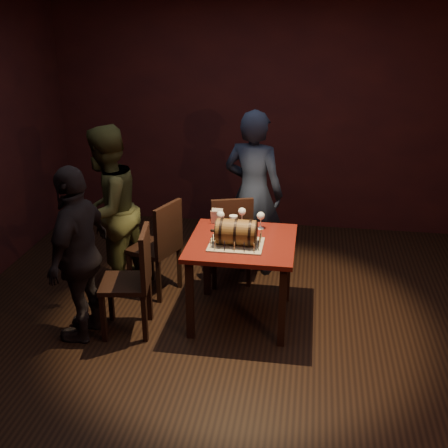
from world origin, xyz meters
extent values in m
plane|color=black|center=(0.00, 0.00, 0.00)|extent=(5.00, 5.00, 0.00)
cube|color=black|center=(0.00, 2.50, 1.40)|extent=(5.00, 0.04, 2.80)
cube|color=black|center=(0.00, -2.50, 1.40)|extent=(5.00, 0.04, 2.80)
cube|color=#4B100C|center=(0.08, 0.19, 0.73)|extent=(0.90, 0.90, 0.04)
cube|color=black|center=(-0.30, -0.19, 0.35)|extent=(0.06, 0.06, 0.71)
cube|color=black|center=(0.46, -0.19, 0.35)|extent=(0.06, 0.06, 0.71)
cube|color=black|center=(-0.30, 0.57, 0.35)|extent=(0.06, 0.06, 0.71)
cube|color=black|center=(0.46, 0.57, 0.35)|extent=(0.06, 0.06, 0.71)
cube|color=gray|center=(0.05, 0.09, 0.76)|extent=(0.45, 0.35, 0.01)
cylinder|color=brown|center=(0.05, 0.09, 0.87)|extent=(0.32, 0.21, 0.21)
cylinder|color=black|center=(-0.07, 0.09, 0.87)|extent=(0.02, 0.23, 0.23)
cylinder|color=black|center=(0.05, 0.09, 0.87)|extent=(0.02, 0.23, 0.23)
cylinder|color=black|center=(0.17, 0.09, 0.87)|extent=(0.02, 0.23, 0.23)
cylinder|color=black|center=(-0.12, 0.09, 0.87)|extent=(0.01, 0.21, 0.21)
cylinder|color=black|center=(0.21, 0.09, 0.87)|extent=(0.01, 0.21, 0.21)
cylinder|color=black|center=(-0.14, 0.09, 0.87)|extent=(0.04, 0.02, 0.02)
sphere|color=black|center=(-0.16, 0.09, 0.87)|extent=(0.03, 0.03, 0.03)
cylinder|color=#E6D189|center=(-0.11, -0.06, 0.80)|extent=(0.01, 0.01, 0.08)
cylinder|color=black|center=(-0.11, -0.06, 0.85)|extent=(0.00, 0.00, 0.01)
cylinder|color=black|center=(-0.03, -0.06, 0.80)|extent=(0.01, 0.01, 0.08)
cylinder|color=black|center=(-0.03, -0.06, 0.85)|extent=(0.00, 0.00, 0.01)
cylinder|color=#E6D189|center=(0.05, -0.06, 0.80)|extent=(0.01, 0.01, 0.08)
cylinder|color=black|center=(0.05, -0.06, 0.85)|extent=(0.00, 0.00, 0.01)
cylinder|color=black|center=(0.13, -0.06, 0.80)|extent=(0.01, 0.01, 0.08)
cylinder|color=black|center=(0.13, -0.06, 0.85)|extent=(0.00, 0.00, 0.01)
cylinder|color=#E6D189|center=(0.21, -0.06, 0.80)|extent=(0.01, 0.01, 0.08)
cylinder|color=black|center=(0.21, -0.06, 0.85)|extent=(0.00, 0.00, 0.01)
cylinder|color=black|center=(0.24, -0.01, 0.80)|extent=(0.01, 0.01, 0.08)
cylinder|color=black|center=(0.24, -0.01, 0.85)|extent=(0.00, 0.00, 0.01)
cylinder|color=#E6D189|center=(0.24, 0.07, 0.80)|extent=(0.01, 0.01, 0.08)
cylinder|color=black|center=(0.24, 0.07, 0.85)|extent=(0.00, 0.00, 0.01)
cylinder|color=black|center=(0.24, 0.15, 0.80)|extent=(0.01, 0.01, 0.08)
cylinder|color=black|center=(0.24, 0.15, 0.85)|extent=(0.00, 0.00, 0.01)
cylinder|color=#E6D189|center=(0.24, 0.23, 0.80)|extent=(0.01, 0.01, 0.08)
cylinder|color=black|center=(0.24, 0.23, 0.85)|extent=(0.00, 0.00, 0.01)
cylinder|color=black|center=(0.16, 0.23, 0.80)|extent=(0.01, 0.01, 0.08)
cylinder|color=black|center=(0.16, 0.23, 0.85)|extent=(0.00, 0.00, 0.01)
cylinder|color=#E6D189|center=(0.08, 0.23, 0.80)|extent=(0.01, 0.01, 0.08)
cylinder|color=black|center=(0.08, 0.23, 0.85)|extent=(0.00, 0.00, 0.01)
cylinder|color=black|center=(0.00, 0.23, 0.80)|extent=(0.01, 0.01, 0.08)
cylinder|color=black|center=(0.00, 0.23, 0.85)|extent=(0.00, 0.00, 0.01)
cylinder|color=#E6D189|center=(-0.08, 0.23, 0.80)|extent=(0.01, 0.01, 0.08)
cylinder|color=black|center=(-0.08, 0.23, 0.85)|extent=(0.00, 0.00, 0.01)
cylinder|color=black|center=(-0.15, 0.22, 0.80)|extent=(0.01, 0.01, 0.08)
cylinder|color=black|center=(-0.15, 0.22, 0.85)|extent=(0.00, 0.00, 0.01)
cylinder|color=#E6D189|center=(-0.15, 0.14, 0.80)|extent=(0.01, 0.01, 0.08)
cylinder|color=black|center=(-0.15, 0.14, 0.85)|extent=(0.00, 0.00, 0.01)
cylinder|color=black|center=(-0.15, 0.06, 0.80)|extent=(0.01, 0.01, 0.08)
cylinder|color=black|center=(-0.15, 0.06, 0.85)|extent=(0.00, 0.00, 0.01)
cylinder|color=#E6D189|center=(-0.15, -0.02, 0.80)|extent=(0.01, 0.01, 0.08)
cylinder|color=black|center=(-0.15, -0.02, 0.85)|extent=(0.00, 0.00, 0.01)
cylinder|color=silver|center=(-0.14, 0.44, 0.75)|extent=(0.06, 0.06, 0.01)
cylinder|color=silver|center=(-0.14, 0.44, 0.80)|extent=(0.01, 0.01, 0.09)
sphere|color=silver|center=(-0.14, 0.44, 0.88)|extent=(0.07, 0.07, 0.07)
sphere|color=#591114|center=(-0.14, 0.44, 0.87)|extent=(0.05, 0.05, 0.05)
cylinder|color=silver|center=(0.04, 0.56, 0.75)|extent=(0.06, 0.06, 0.01)
cylinder|color=silver|center=(0.04, 0.56, 0.80)|extent=(0.01, 0.01, 0.09)
sphere|color=silver|center=(0.04, 0.56, 0.88)|extent=(0.07, 0.07, 0.07)
cylinder|color=silver|center=(0.21, 0.48, 0.75)|extent=(0.06, 0.06, 0.01)
cylinder|color=silver|center=(0.21, 0.48, 0.80)|extent=(0.01, 0.01, 0.09)
sphere|color=silver|center=(0.21, 0.48, 0.88)|extent=(0.07, 0.07, 0.07)
sphere|color=#BF594C|center=(0.21, 0.48, 0.87)|extent=(0.05, 0.05, 0.05)
cylinder|color=silver|center=(-0.02, 0.38, 0.82)|extent=(0.07, 0.07, 0.15)
cylinder|color=#9E5414|center=(-0.02, 0.38, 0.81)|extent=(0.06, 0.06, 0.11)
cylinder|color=white|center=(-0.02, 0.38, 0.87)|extent=(0.06, 0.06, 0.02)
cube|color=black|center=(-0.13, 0.89, 0.45)|extent=(0.50, 0.50, 0.04)
cube|color=black|center=(-0.03, 1.11, 0.21)|extent=(0.04, 0.04, 0.43)
cube|color=black|center=(-0.35, 1.00, 0.21)|extent=(0.04, 0.04, 0.43)
cube|color=black|center=(0.08, 0.78, 0.21)|extent=(0.04, 0.04, 0.43)
cube|color=black|center=(-0.24, 0.68, 0.21)|extent=(0.04, 0.04, 0.43)
cube|color=black|center=(-0.08, 0.72, 0.70)|extent=(0.39, 0.16, 0.46)
cube|color=black|center=(-0.81, 0.56, 0.45)|extent=(0.52, 0.52, 0.04)
cube|color=black|center=(-0.91, 0.78, 0.21)|extent=(0.04, 0.04, 0.43)
cube|color=black|center=(-1.03, 0.46, 0.21)|extent=(0.04, 0.04, 0.43)
cube|color=black|center=(-0.59, 0.65, 0.21)|extent=(0.04, 0.04, 0.43)
cube|color=black|center=(-0.71, 0.34, 0.21)|extent=(0.04, 0.04, 0.43)
cube|color=black|center=(-0.64, 0.49, 0.70)|extent=(0.18, 0.39, 0.46)
cube|color=black|center=(-0.85, -0.17, 0.45)|extent=(0.46, 0.46, 0.04)
cube|color=black|center=(-1.05, -0.03, 0.21)|extent=(0.04, 0.04, 0.43)
cube|color=black|center=(-0.99, -0.36, 0.21)|extent=(0.04, 0.04, 0.43)
cube|color=black|center=(-0.71, 0.03, 0.21)|extent=(0.04, 0.04, 0.43)
cube|color=black|center=(-0.65, -0.31, 0.21)|extent=(0.04, 0.04, 0.43)
cube|color=black|center=(-0.67, -0.14, 0.70)|extent=(0.11, 0.40, 0.46)
imported|color=#1A2135|center=(0.07, 1.18, 0.84)|extent=(0.70, 0.55, 1.69)
imported|color=#414221|center=(-1.25, 0.56, 0.81)|extent=(0.82, 0.93, 1.62)
imported|color=black|center=(-1.18, -0.28, 0.74)|extent=(0.44, 0.90, 1.49)
camera|label=1|loc=(0.62, -4.15, 2.66)|focal=45.00mm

